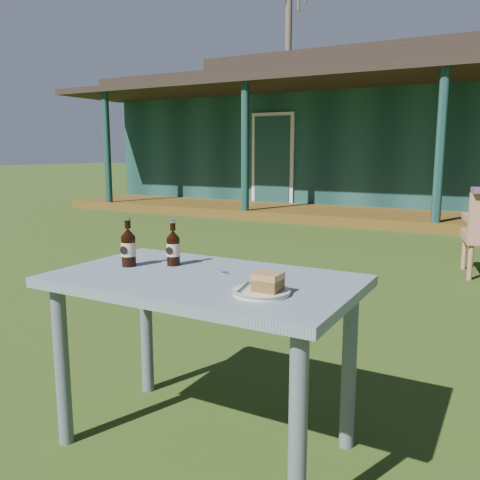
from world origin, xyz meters
The scene contains 10 objects.
ground centered at (0.00, 0.00, 0.00)m, with size 80.00×80.00×0.00m, color #334916.
pavilion centered at (0.00, 9.39, 1.61)m, with size 15.80×8.30×3.45m.
tree_left centered at (-8.00, 17.50, 5.25)m, with size 0.28×0.28×10.50m, color brown.
cafe_table centered at (0.00, -1.60, 0.62)m, with size 1.20×0.70×0.72m.
plate centered at (0.31, -1.71, 0.73)m, with size 0.20×0.20×0.01m.
cake_slice centered at (0.33, -1.71, 0.77)m, with size 0.09×0.09×0.06m.
fork centered at (0.25, -1.72, 0.74)m, with size 0.01×0.14×0.00m, color silver.
cola_bottle_near centered at (-0.22, -1.49, 0.80)m, with size 0.06×0.06×0.19m.
cola_bottle_far centered at (-0.38, -1.60, 0.80)m, with size 0.06×0.06×0.21m.
bottle_cap centered at (0.05, -1.53, 0.72)m, with size 0.03×0.03×0.01m, color silver.
Camera 1 is at (1.06, -3.24, 1.20)m, focal length 38.00 mm.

